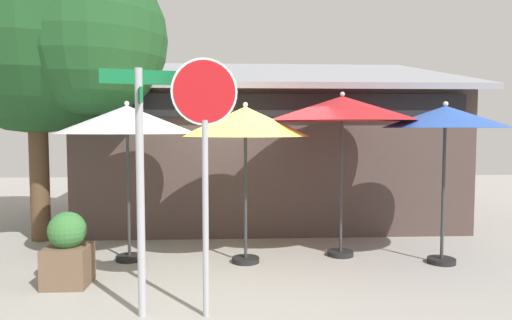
# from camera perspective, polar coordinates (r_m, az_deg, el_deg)

# --- Properties ---
(ground_plane) EXTENTS (28.00, 28.00, 0.10)m
(ground_plane) POSITION_cam_1_polar(r_m,az_deg,el_deg) (7.30, -1.00, -13.68)
(ground_plane) COLOR #9E9B93
(cafe_building) EXTENTS (8.48, 5.66, 4.11)m
(cafe_building) POSITION_cam_1_polar(r_m,az_deg,el_deg) (11.51, 1.31, 0.98)
(cafe_building) COLOR #473833
(cafe_building) RESTS_ON ground
(street_sign_post) EXTENTS (0.88, 0.82, 2.82)m
(street_sign_post) POSITION_cam_1_polar(r_m,az_deg,el_deg) (5.39, -14.01, -0.67)
(street_sign_post) COLOR #A8AAB2
(street_sign_post) RESTS_ON ground
(stop_sign) EXTENTS (0.74, 0.17, 2.94)m
(stop_sign) POSITION_cam_1_polar(r_m,az_deg,el_deg) (5.23, -6.29, 2.58)
(stop_sign) COLOR #A8AAB2
(stop_sign) RESTS_ON ground
(patio_umbrella_ivory_left) EXTENTS (2.23, 2.23, 2.60)m
(patio_umbrella_ivory_left) POSITION_cam_1_polar(r_m,az_deg,el_deg) (7.76, -15.55, 4.68)
(patio_umbrella_ivory_left) COLOR black
(patio_umbrella_ivory_left) RESTS_ON ground
(patio_umbrella_mustard_center) EXTENTS (2.03, 2.03, 2.57)m
(patio_umbrella_mustard_center) POSITION_cam_1_polar(r_m,az_deg,el_deg) (7.36, -1.31, 4.60)
(patio_umbrella_mustard_center) COLOR black
(patio_umbrella_mustard_center) RESTS_ON ground
(patio_umbrella_crimson_right) EXTENTS (2.56, 2.56, 2.76)m
(patio_umbrella_crimson_right) POSITION_cam_1_polar(r_m,az_deg,el_deg) (7.89, 10.54, 6.11)
(patio_umbrella_crimson_right) COLOR black
(patio_umbrella_crimson_right) RESTS_ON ground
(patio_umbrella_royal_blue_far_right) EXTENTS (1.95, 1.95, 2.58)m
(patio_umbrella_royal_blue_far_right) POSITION_cam_1_polar(r_m,az_deg,el_deg) (7.89, 22.22, 4.70)
(patio_umbrella_royal_blue_far_right) COLOR black
(patio_umbrella_royal_blue_far_right) RESTS_ON ground
(shade_tree) EXTENTS (4.68, 4.26, 6.32)m
(shade_tree) POSITION_cam_1_polar(r_m,az_deg,el_deg) (9.79, -24.38, 14.91)
(shade_tree) COLOR brown
(shade_tree) RESTS_ON ground
(sidewalk_planter) EXTENTS (0.58, 0.58, 1.02)m
(sidewalk_planter) POSITION_cam_1_polar(r_m,az_deg,el_deg) (6.97, -22.11, -10.29)
(sidewalk_planter) COLOR brown
(sidewalk_planter) RESTS_ON ground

